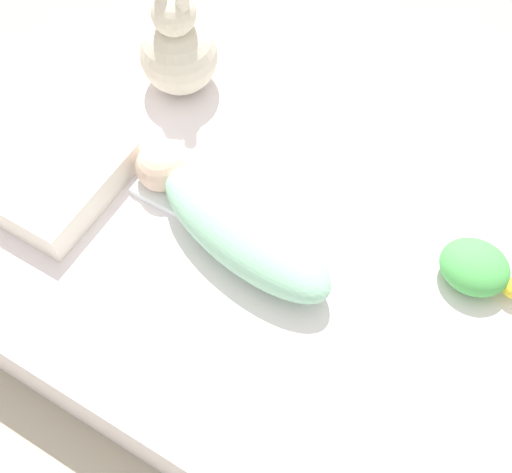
# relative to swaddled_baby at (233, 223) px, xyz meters

# --- Properties ---
(ground_plane) EXTENTS (12.00, 12.00, 0.00)m
(ground_plane) POSITION_rel_swaddled_baby_xyz_m (0.08, 0.01, -0.27)
(ground_plane) COLOR #B2A893
(bed_mattress) EXTENTS (1.29, 0.99, 0.20)m
(bed_mattress) POSITION_rel_swaddled_baby_xyz_m (0.08, 0.01, -0.17)
(bed_mattress) COLOR white
(bed_mattress) RESTS_ON ground_plane
(burp_cloth) EXTENTS (0.18, 0.15, 0.02)m
(burp_cloth) POSITION_rel_swaddled_baby_xyz_m (-0.18, 0.05, -0.05)
(burp_cloth) COLOR white
(burp_cloth) RESTS_ON bed_mattress
(swaddled_baby) EXTENTS (0.56, 0.26, 0.13)m
(swaddled_baby) POSITION_rel_swaddled_baby_xyz_m (0.00, 0.00, 0.00)
(swaddled_baby) COLOR #99D6B2
(swaddled_baby) RESTS_ON bed_mattress
(pillow) EXTENTS (0.34, 0.31, 0.08)m
(pillow) POSITION_rel_swaddled_baby_xyz_m (-0.46, -0.09, -0.02)
(pillow) COLOR white
(pillow) RESTS_ON bed_mattress
(bunny_plush) EXTENTS (0.19, 0.19, 0.33)m
(bunny_plush) POSITION_rel_swaddled_baby_xyz_m (-0.36, 0.33, 0.05)
(bunny_plush) COLOR beige
(bunny_plush) RESTS_ON bed_mattress
(turtle_plush) EXTENTS (0.19, 0.13, 0.09)m
(turtle_plush) POSITION_rel_swaddled_baby_xyz_m (0.49, 0.18, -0.02)
(turtle_plush) COLOR #51B756
(turtle_plush) RESTS_ON bed_mattress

